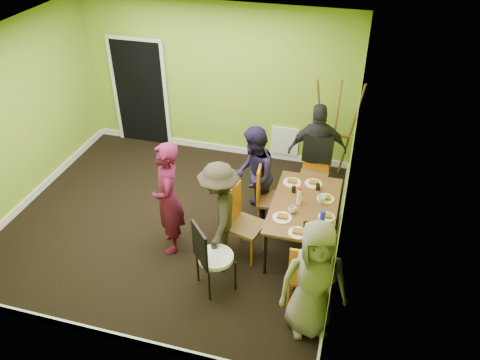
# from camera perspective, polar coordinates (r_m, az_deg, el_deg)

# --- Properties ---
(ground) EXTENTS (5.00, 5.00, 0.00)m
(ground) POSITION_cam_1_polar(r_m,az_deg,el_deg) (7.41, -7.93, -4.91)
(ground) COLOR black
(ground) RESTS_ON ground
(room_walls) EXTENTS (5.04, 4.54, 2.82)m
(room_walls) POSITION_cam_1_polar(r_m,az_deg,el_deg) (6.87, -8.63, 1.73)
(room_walls) COLOR #82B22E
(room_walls) RESTS_ON ground
(dining_table) EXTENTS (0.90, 1.50, 0.75)m
(dining_table) POSITION_cam_1_polar(r_m,az_deg,el_deg) (6.53, 7.86, -3.31)
(dining_table) COLOR black
(dining_table) RESTS_ON ground
(chair_left_far) EXTENTS (0.49, 0.48, 1.08)m
(chair_left_far) POSITION_cam_1_polar(r_m,az_deg,el_deg) (6.89, 3.36, -1.64)
(chair_left_far) COLOR orange
(chair_left_far) RESTS_ON ground
(chair_left_near) EXTENTS (0.54, 0.54, 1.07)m
(chair_left_near) POSITION_cam_1_polar(r_m,az_deg,el_deg) (6.43, 0.05, -4.66)
(chair_left_near) COLOR orange
(chair_left_near) RESTS_ON ground
(chair_back_end) EXTENTS (0.47, 0.55, 1.13)m
(chair_back_end) POSITION_cam_1_polar(r_m,az_deg,el_deg) (7.48, 9.34, 2.90)
(chair_back_end) COLOR orange
(chair_back_end) RESTS_ON ground
(chair_front_end) EXTENTS (0.44, 0.44, 1.05)m
(chair_front_end) POSITION_cam_1_polar(r_m,az_deg,el_deg) (5.73, 8.12, -11.25)
(chair_front_end) COLOR orange
(chair_front_end) RESTS_ON ground
(chair_bentwood) EXTENTS (0.58, 0.58, 1.05)m
(chair_bentwood) POSITION_cam_1_polar(r_m,az_deg,el_deg) (5.93, -3.65, -9.04)
(chair_bentwood) COLOR black
(chair_bentwood) RESTS_ON ground
(easel) EXTENTS (0.76, 0.72, 1.91)m
(easel) POSITION_cam_1_polar(r_m,az_deg,el_deg) (7.87, 11.50, 5.56)
(easel) COLOR brown
(easel) RESTS_ON ground
(plate_near_left) EXTENTS (0.27, 0.27, 0.01)m
(plate_near_left) POSITION_cam_1_polar(r_m,az_deg,el_deg) (6.89, 6.36, -0.30)
(plate_near_left) COLOR white
(plate_near_left) RESTS_ON dining_table
(plate_near_right) EXTENTS (0.26, 0.26, 0.01)m
(plate_near_right) POSITION_cam_1_polar(r_m,az_deg,el_deg) (6.22, 5.16, -4.59)
(plate_near_right) COLOR white
(plate_near_right) RESTS_ON dining_table
(plate_far_back) EXTENTS (0.25, 0.25, 0.01)m
(plate_far_back) POSITION_cam_1_polar(r_m,az_deg,el_deg) (6.90, 8.95, -0.44)
(plate_far_back) COLOR white
(plate_far_back) RESTS_ON dining_table
(plate_far_front) EXTENTS (0.25, 0.25, 0.01)m
(plate_far_front) POSITION_cam_1_polar(r_m,az_deg,el_deg) (6.00, 7.05, -6.41)
(plate_far_front) COLOR white
(plate_far_front) RESTS_ON dining_table
(plate_wall_back) EXTENTS (0.25, 0.25, 0.01)m
(plate_wall_back) POSITION_cam_1_polar(r_m,az_deg,el_deg) (6.63, 10.39, -2.25)
(plate_wall_back) COLOR white
(plate_wall_back) RESTS_ON dining_table
(plate_wall_front) EXTENTS (0.22, 0.22, 0.01)m
(plate_wall_front) POSITION_cam_1_polar(r_m,az_deg,el_deg) (6.31, 10.51, -4.45)
(plate_wall_front) COLOR white
(plate_wall_front) RESTS_ON dining_table
(thermos) EXTENTS (0.07, 0.07, 0.25)m
(thermos) POSITION_cam_1_polar(r_m,az_deg,el_deg) (6.42, 7.23, -2.01)
(thermos) COLOR white
(thermos) RESTS_ON dining_table
(blue_bottle) EXTENTS (0.07, 0.07, 0.22)m
(blue_bottle) POSITION_cam_1_polar(r_m,az_deg,el_deg) (6.12, 10.01, -4.58)
(blue_bottle) COLOR #1A2BC5
(blue_bottle) RESTS_ON dining_table
(orange_bottle) EXTENTS (0.04, 0.04, 0.07)m
(orange_bottle) POSITION_cam_1_polar(r_m,az_deg,el_deg) (6.66, 7.42, -1.45)
(orange_bottle) COLOR orange
(orange_bottle) RESTS_ON dining_table
(glass_mid) EXTENTS (0.06, 0.06, 0.09)m
(glass_mid) POSITION_cam_1_polar(r_m,az_deg,el_deg) (6.68, 6.57, -1.14)
(glass_mid) COLOR black
(glass_mid) RESTS_ON dining_table
(glass_back) EXTENTS (0.06, 0.06, 0.09)m
(glass_back) POSITION_cam_1_polar(r_m,az_deg,el_deg) (6.77, 9.48, -0.84)
(glass_back) COLOR black
(glass_back) RESTS_ON dining_table
(glass_front) EXTENTS (0.06, 0.06, 0.10)m
(glass_front) POSITION_cam_1_polar(r_m,az_deg,el_deg) (6.06, 7.98, -5.50)
(glass_front) COLOR black
(glass_front) RESTS_ON dining_table
(cup_a) EXTENTS (0.11, 0.11, 0.09)m
(cup_a) POSITION_cam_1_polar(r_m,az_deg,el_deg) (6.30, 6.39, -3.62)
(cup_a) COLOR white
(cup_a) RESTS_ON dining_table
(cup_b) EXTENTS (0.11, 0.11, 0.10)m
(cup_b) POSITION_cam_1_polar(r_m,az_deg,el_deg) (6.53, 9.91, -2.34)
(cup_b) COLOR white
(cup_b) RESTS_ON dining_table
(person_standing) EXTENTS (0.62, 0.73, 1.70)m
(person_standing) POSITION_cam_1_polar(r_m,az_deg,el_deg) (6.44, -8.78, -2.28)
(person_standing) COLOR #520E2C
(person_standing) RESTS_ON ground
(person_left_far) EXTENTS (0.72, 0.86, 1.56)m
(person_left_far) POSITION_cam_1_polar(r_m,az_deg,el_deg) (6.95, 1.68, 0.52)
(person_left_far) COLOR #1B1535
(person_left_far) RESTS_ON ground
(person_left_near) EXTENTS (0.75, 1.07, 1.50)m
(person_left_near) POSITION_cam_1_polar(r_m,az_deg,el_deg) (6.29, -2.53, -3.95)
(person_left_near) COLOR #2F291F
(person_left_near) RESTS_ON ground
(person_back_end) EXTENTS (1.01, 0.61, 1.61)m
(person_back_end) POSITION_cam_1_polar(r_m,az_deg,el_deg) (7.62, 9.39, 3.57)
(person_back_end) COLOR black
(person_back_end) RESTS_ON ground
(person_front_end) EXTENTS (0.88, 0.70, 1.58)m
(person_front_end) POSITION_cam_1_polar(r_m,az_deg,el_deg) (5.39, 9.00, -11.97)
(person_front_end) COLOR gray
(person_front_end) RESTS_ON ground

